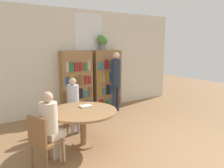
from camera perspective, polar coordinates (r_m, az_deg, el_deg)
ground_plane at (r=4.33m, az=18.12°, el=-17.55°), size 16.00×16.00×0.00m
wall_back at (r=6.75m, az=-6.03°, el=6.10°), size 6.40×0.07×3.00m
bookshelf_left at (r=6.43m, az=-9.25°, el=0.44°), size 0.92×0.34×1.82m
bookshelf_right at (r=6.90m, az=-1.36°, el=1.23°), size 0.92×0.34×1.82m
flower_vase at (r=6.75m, az=-2.51°, el=11.20°), size 0.32×0.32×0.47m
reading_table at (r=4.34m, az=-7.61°, el=-8.14°), size 1.33×1.33×0.73m
chair_near_camera at (r=3.71m, az=-17.62°, el=-13.62°), size 0.53×0.53×0.91m
chair_left_side at (r=5.30m, az=-10.40°, el=-6.06°), size 0.47×0.47×0.91m
seated_reader_left at (r=5.08m, az=-10.03°, el=-4.46°), size 0.32×0.39×1.24m
seated_reader_right at (r=3.74m, az=-15.73°, el=-9.83°), size 0.42×0.40×1.25m
librarian_standing at (r=6.47m, az=1.04°, el=2.12°), size 0.28×0.55×1.76m
open_book_on_table at (r=4.53m, az=-6.83°, el=-5.75°), size 0.24×0.18×0.03m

